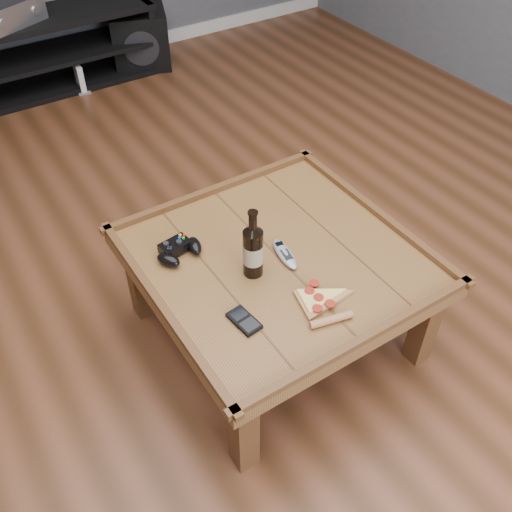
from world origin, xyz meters
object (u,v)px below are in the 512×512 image
game_controller (179,250)px  game_console (80,79)px  beer_bottle (253,249)px  av_receiver (1,11)px  media_console (55,51)px  remote_control (285,254)px  smartphone (244,321)px  pizza_slice (320,302)px  coffee_table (278,268)px  subwoofer (140,38)px

game_controller → game_console: size_ratio=1.04×
beer_bottle → av_receiver: 2.77m
game_controller → beer_bottle: bearing=-59.4°
media_console → remote_control: (0.02, -2.76, 0.22)m
smartphone → remote_control: bearing=25.7°
pizza_slice → coffee_table: bearing=100.1°
game_controller → remote_control: bearing=-42.2°
coffee_table → game_controller: size_ratio=5.13×
subwoofer → media_console: bearing=-159.4°
pizza_slice → game_console: pizza_slice is taller
game_console → av_receiver: bearing=160.1°
media_console → beer_bottle: size_ratio=4.92×
game_controller → game_console: game_controller is taller
game_controller → smartphone: size_ratio=1.54×
pizza_slice → game_console: 2.89m
media_console → remote_control: size_ratio=7.56×
game_controller → pizza_slice: size_ratio=0.66×
remote_control → pizza_slice: bearing=-87.8°
game_controller → av_receiver: (0.04, 2.54, 0.10)m
coffee_table → remote_control: bearing=-31.8°
game_controller → subwoofer: game_controller is taller
smartphone → beer_bottle: bearing=43.3°
av_receiver → pizza_slice: bearing=-109.9°
remote_control → subwoofer: size_ratio=0.36×
coffee_table → game_console: coffee_table is taller
smartphone → game_console: smartphone is taller
pizza_slice → subwoofer: 3.11m
pizza_slice → remote_control: pizza_slice is taller
media_console → smartphone: size_ratio=10.76×
smartphone → subwoofer: bearing=65.9°
beer_bottle → game_console: size_ratio=1.48×
coffee_table → beer_bottle: 0.21m
pizza_slice → remote_control: 0.27m
pizza_slice → smartphone: size_ratio=2.35×
media_console → pizza_slice: size_ratio=4.58×
coffee_table → smartphone: bearing=-143.6°
media_console → subwoofer: bearing=-0.3°
game_controller → subwoofer: size_ratio=0.39×
smartphone → remote_control: 0.36m
media_console → game_console: media_console is taller
coffee_table → av_receiver: size_ratio=1.91×
pizza_slice → smartphone: (-0.26, 0.07, -0.00)m
subwoofer → pizza_slice: bearing=-81.3°
media_console → remote_control: bearing=-89.6°
coffee_table → remote_control: 0.08m
pizza_slice → game_controller: bearing=134.2°
coffee_table → game_controller: 0.38m
smartphone → remote_control: (0.30, 0.19, 0.01)m
game_console → pizza_slice: bearing=-87.1°
beer_bottle → av_receiver: size_ratio=0.53×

